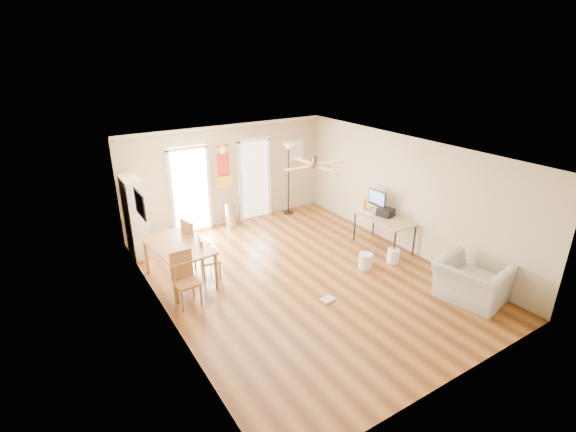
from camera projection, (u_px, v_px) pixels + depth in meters
floor at (304, 277)px, 8.69m from camera, size 7.00×7.00×0.00m
ceiling at (306, 153)px, 7.72m from camera, size 5.50×7.00×0.00m
wall_back at (228, 175)px, 10.95m from camera, size 5.50×0.04×2.60m
wall_front at (458, 306)px, 5.46m from camera, size 5.50×0.04×2.60m
wall_left at (164, 253)px, 6.85m from camera, size 0.04×7.00×2.60m
wall_right at (405, 194)px, 9.57m from camera, size 0.04×7.00×2.60m
crown_molding at (306, 155)px, 7.73m from camera, size 5.50×7.00×0.08m
kitchen_doorway at (190, 191)px, 10.52m from camera, size 0.90×0.10×2.10m
bathroom_doorway at (254, 180)px, 11.40m from camera, size 0.80×0.10×2.10m
wall_decal at (224, 167)px, 10.78m from camera, size 0.46×0.03×1.10m
ac_grille at (295, 150)px, 11.79m from camera, size 0.50×0.04×0.60m
framed_poster at (140, 204)px, 7.81m from camera, size 0.04×0.66×0.48m
ceiling_fan at (315, 165)px, 7.55m from camera, size 1.24×1.24×0.20m
bookshelf at (135, 217)px, 9.36m from camera, size 0.54×0.87×1.80m
dining_table at (180, 263)px, 8.45m from camera, size 1.11×1.67×0.79m
dining_chair_right_a at (196, 241)px, 9.08m from camera, size 0.51×0.51×1.04m
dining_chair_right_b at (210, 258)px, 8.52m from camera, size 0.44×0.44×0.90m
dining_chair_near at (187, 280)px, 7.61m from camera, size 0.43×0.43×1.01m
trash_can at (231, 215)px, 10.98m from camera, size 0.38×0.38×0.66m
torchiere_lamp at (288, 179)px, 11.65m from camera, size 0.45×0.45×2.00m
computer_desk at (383, 233)px, 9.85m from camera, size 0.70×1.39×0.74m
imac at (377, 201)px, 10.00m from camera, size 0.17×0.56×0.52m
keyboard at (365, 212)px, 10.02m from camera, size 0.19×0.44×0.02m
printer at (386, 212)px, 9.79m from camera, size 0.37×0.41×0.18m
orange_bottle at (364, 204)px, 10.14m from camera, size 0.11×0.11×0.26m
wastebasket_a at (366, 261)px, 8.99m from camera, size 0.33×0.33×0.33m
wastebasket_b at (393, 256)px, 9.25m from camera, size 0.31×0.31×0.30m
floor_cloth at (327, 300)px, 7.89m from camera, size 0.27×0.22×0.04m
armchair at (471, 282)px, 7.79m from camera, size 1.22×1.34×0.76m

